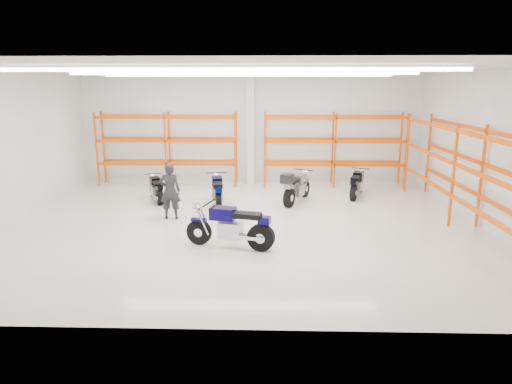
{
  "coord_description": "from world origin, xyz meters",
  "views": [
    {
      "loc": [
        0.77,
        -13.02,
        4.09
      ],
      "look_at": [
        0.38,
        0.5,
        0.88
      ],
      "focal_mm": 32.0,
      "sensor_mm": 36.0,
      "label": 1
    }
  ],
  "objects_px": {
    "motorcycle_back_a": "(156,189)",
    "standing_man": "(170,191)",
    "motorcycle_main": "(234,228)",
    "motorcycle_back_b": "(217,192)",
    "structural_column": "(251,130)",
    "motorcycle_back_d": "(357,185)",
    "motorcycle_back_c": "(295,187)"
  },
  "relations": [
    {
      "from": "motorcycle_main",
      "to": "motorcycle_back_c",
      "type": "height_order",
      "value": "motorcycle_back_c"
    },
    {
      "from": "motorcycle_main",
      "to": "motorcycle_back_b",
      "type": "xyz_separation_m",
      "value": [
        -0.87,
        4.12,
        -0.05
      ]
    },
    {
      "from": "motorcycle_back_c",
      "to": "motorcycle_main",
      "type": "bearing_deg",
      "value": -111.72
    },
    {
      "from": "motorcycle_back_a",
      "to": "standing_man",
      "type": "height_order",
      "value": "standing_man"
    },
    {
      "from": "motorcycle_back_c",
      "to": "structural_column",
      "type": "xyz_separation_m",
      "value": [
        -1.7,
        3.25,
        1.68
      ]
    },
    {
      "from": "motorcycle_back_b",
      "to": "standing_man",
      "type": "bearing_deg",
      "value": -129.6
    },
    {
      "from": "motorcycle_main",
      "to": "structural_column",
      "type": "xyz_separation_m",
      "value": [
        0.12,
        7.82,
        1.71
      ]
    },
    {
      "from": "standing_man",
      "to": "structural_column",
      "type": "relative_size",
      "value": 0.39
    },
    {
      "from": "motorcycle_back_c",
      "to": "motorcycle_back_d",
      "type": "height_order",
      "value": "motorcycle_back_c"
    },
    {
      "from": "motorcycle_back_b",
      "to": "structural_column",
      "type": "xyz_separation_m",
      "value": [
        0.99,
        3.7,
        1.75
      ]
    },
    {
      "from": "motorcycle_back_b",
      "to": "motorcycle_back_a",
      "type": "bearing_deg",
      "value": 165.53
    },
    {
      "from": "motorcycle_main",
      "to": "structural_column",
      "type": "bearing_deg",
      "value": 89.12
    },
    {
      "from": "motorcycle_back_a",
      "to": "structural_column",
      "type": "distance_m",
      "value": 4.85
    },
    {
      "from": "motorcycle_main",
      "to": "standing_man",
      "type": "bearing_deg",
      "value": 130.06
    },
    {
      "from": "motorcycle_main",
      "to": "motorcycle_back_d",
      "type": "height_order",
      "value": "motorcycle_main"
    },
    {
      "from": "motorcycle_back_a",
      "to": "motorcycle_back_c",
      "type": "bearing_deg",
      "value": -1.49
    },
    {
      "from": "motorcycle_back_b",
      "to": "structural_column",
      "type": "relative_size",
      "value": 0.48
    },
    {
      "from": "motorcycle_back_b",
      "to": "motorcycle_back_c",
      "type": "distance_m",
      "value": 2.73
    },
    {
      "from": "motorcycle_back_d",
      "to": "standing_man",
      "type": "distance_m",
      "value": 7.0
    },
    {
      "from": "motorcycle_back_b",
      "to": "motorcycle_back_d",
      "type": "distance_m",
      "value": 5.23
    },
    {
      "from": "motorcycle_main",
      "to": "structural_column",
      "type": "distance_m",
      "value": 8.01
    },
    {
      "from": "motorcycle_main",
      "to": "motorcycle_back_a",
      "type": "bearing_deg",
      "value": 123.6
    },
    {
      "from": "motorcycle_back_a",
      "to": "motorcycle_main",
      "type": "bearing_deg",
      "value": -56.4
    },
    {
      "from": "structural_column",
      "to": "motorcycle_back_d",
      "type": "bearing_deg",
      "value": -29.26
    },
    {
      "from": "motorcycle_back_c",
      "to": "motorcycle_back_d",
      "type": "distance_m",
      "value": 2.53
    },
    {
      "from": "standing_man",
      "to": "structural_column",
      "type": "distance_m",
      "value": 5.89
    },
    {
      "from": "motorcycle_back_d",
      "to": "structural_column",
      "type": "distance_m",
      "value": 4.95
    },
    {
      "from": "motorcycle_back_d",
      "to": "structural_column",
      "type": "bearing_deg",
      "value": 150.74
    },
    {
      "from": "motorcycle_back_a",
      "to": "motorcycle_back_d",
      "type": "relative_size",
      "value": 0.91
    },
    {
      "from": "motorcycle_back_b",
      "to": "structural_column",
      "type": "distance_m",
      "value": 4.21
    },
    {
      "from": "motorcycle_back_a",
      "to": "structural_column",
      "type": "bearing_deg",
      "value": 43.91
    },
    {
      "from": "motorcycle_back_a",
      "to": "standing_man",
      "type": "xyz_separation_m",
      "value": [
        0.96,
        -2.13,
        0.45
      ]
    }
  ]
}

